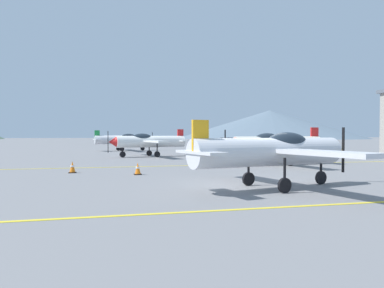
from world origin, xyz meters
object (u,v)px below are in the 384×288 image
object	(u,v)px
airplane_back	(124,139)
car_sedan	(230,145)
airplane_near	(275,151)
airplane_far	(148,141)
traffic_cone_front	(72,167)
traffic_cone_side	(138,169)
airplane_mid	(275,144)

from	to	relation	value
airplane_back	car_sedan	world-z (taller)	airplane_back
airplane_back	airplane_near	bearing A→B (deg)	-83.69
airplane_far	traffic_cone_front	size ratio (longest dim) A/B	13.60
airplane_far	airplane_back	distance (m)	12.10
traffic_cone_side	traffic_cone_front	bearing A→B (deg)	152.44
traffic_cone_front	traffic_cone_side	distance (m)	3.52
airplane_far	car_sedan	distance (m)	9.84
airplane_mid	airplane_far	world-z (taller)	same
traffic_cone_side	airplane_mid	bearing A→B (deg)	22.01
airplane_near	traffic_cone_side	xyz separation A→B (m)	(-4.39, 5.64, -1.07)
traffic_cone_front	traffic_cone_side	xyz separation A→B (m)	(3.12, -1.63, 0.00)
airplane_near	airplane_far	distance (m)	19.86
car_sedan	airplane_back	bearing A→B (deg)	142.27
airplane_near	airplane_back	size ratio (longest dim) A/B	0.99
airplane_far	traffic_cone_side	distance (m)	14.32
airplane_near	airplane_back	xyz separation A→B (m)	(-3.51, 31.77, 0.00)
traffic_cone_front	traffic_cone_side	size ratio (longest dim) A/B	1.00
airplane_back	traffic_cone_front	xyz separation A→B (m)	(-4.00, -24.49, -1.07)
airplane_far	traffic_cone_side	world-z (taller)	airplane_far
airplane_near	traffic_cone_front	size ratio (longest dim) A/B	13.57
airplane_back	traffic_cone_side	world-z (taller)	airplane_back
airplane_near	airplane_back	bearing A→B (deg)	96.31
traffic_cone_side	airplane_back	bearing A→B (deg)	88.08
airplane_far	traffic_cone_front	bearing A→B (deg)	-113.31
car_sedan	traffic_cone_side	distance (m)	21.32
airplane_near	traffic_cone_front	distance (m)	10.51
airplane_mid	airplane_far	bearing A→B (deg)	122.97
airplane_far	traffic_cone_front	xyz separation A→B (m)	(-5.38, -12.48, -1.07)
airplane_far	airplane_back	size ratio (longest dim) A/B	1.00
airplane_near	airplane_mid	xyz separation A→B (m)	(4.65, 9.29, 0.00)
airplane_far	airplane_back	bearing A→B (deg)	96.55
traffic_cone_side	car_sedan	bearing A→B (deg)	58.20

